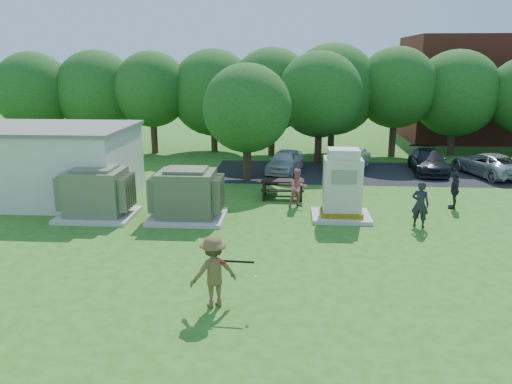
# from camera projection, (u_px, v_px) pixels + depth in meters

# --- Properties ---
(ground) EXTENTS (120.00, 120.00, 0.00)m
(ground) POSITION_uv_depth(u_px,v_px,m) (247.00, 265.00, 15.58)
(ground) COLOR #2D6619
(ground) RESTS_ON ground
(service_building) EXTENTS (10.00, 5.00, 3.20)m
(service_building) POSITION_uv_depth(u_px,v_px,m) (20.00, 164.00, 22.66)
(service_building) COLOR beige
(service_building) RESTS_ON ground
(service_building_roof) EXTENTS (10.20, 5.20, 0.15)m
(service_building_roof) POSITION_uv_depth(u_px,v_px,m) (15.00, 128.00, 22.23)
(service_building_roof) COLOR slate
(service_building_roof) RESTS_ON service_building
(brick_building) EXTENTS (15.00, 8.00, 8.00)m
(brick_building) POSITION_uv_depth(u_px,v_px,m) (504.00, 88.00, 39.35)
(brick_building) COLOR maroon
(brick_building) RESTS_ON ground
(parking_strip) EXTENTS (20.00, 6.00, 0.01)m
(parking_strip) POSITION_uv_depth(u_px,v_px,m) (391.00, 173.00, 28.11)
(parking_strip) COLOR #232326
(parking_strip) RESTS_ON ground
(transformer_left) EXTENTS (3.00, 2.40, 2.07)m
(transformer_left) POSITION_uv_depth(u_px,v_px,m) (96.00, 194.00, 20.11)
(transformer_left) COLOR beige
(transformer_left) RESTS_ON ground
(transformer_right) EXTENTS (3.00, 2.40, 2.07)m
(transformer_right) POSITION_uv_depth(u_px,v_px,m) (187.00, 196.00, 19.86)
(transformer_right) COLOR beige
(transformer_right) RESTS_ON ground
(generator_cabinet) EXTENTS (2.33, 1.91, 2.84)m
(generator_cabinet) POSITION_uv_depth(u_px,v_px,m) (342.00, 188.00, 19.87)
(generator_cabinet) COLOR beige
(generator_cabinet) RESTS_ON ground
(picnic_table) EXTENTS (1.97, 1.47, 0.84)m
(picnic_table) POSITION_uv_depth(u_px,v_px,m) (283.00, 187.00, 23.06)
(picnic_table) COLOR black
(picnic_table) RESTS_ON ground
(batter) EXTENTS (1.42, 1.19, 1.91)m
(batter) POSITION_uv_depth(u_px,v_px,m) (214.00, 271.00, 12.77)
(batter) COLOR brown
(batter) RESTS_ON ground
(person_by_generator) EXTENTS (0.78, 0.68, 1.80)m
(person_by_generator) POSITION_uv_depth(u_px,v_px,m) (420.00, 204.00, 18.90)
(person_by_generator) COLOR black
(person_by_generator) RESTS_ON ground
(person_at_picnic) EXTENTS (1.00, 0.89, 1.69)m
(person_at_picnic) POSITION_uv_depth(u_px,v_px,m) (298.00, 188.00, 21.52)
(person_at_picnic) COLOR #C1666F
(person_at_picnic) RESTS_ON ground
(person_walking_right) EXTENTS (0.63, 1.02, 1.63)m
(person_walking_right) POSITION_uv_depth(u_px,v_px,m) (455.00, 190.00, 21.31)
(person_walking_right) COLOR #242529
(person_walking_right) RESTS_ON ground
(car_white) EXTENTS (2.42, 4.05, 1.29)m
(car_white) POSITION_uv_depth(u_px,v_px,m) (285.00, 161.00, 28.26)
(car_white) COLOR silver
(car_white) RESTS_ON ground
(car_silver_a) EXTENTS (2.76, 4.48, 1.39)m
(car_silver_a) POSITION_uv_depth(u_px,v_px,m) (352.00, 159.00, 28.48)
(car_silver_a) COLOR silver
(car_silver_a) RESTS_ON ground
(car_dark) EXTENTS (2.12, 4.51, 1.27)m
(car_dark) POSITION_uv_depth(u_px,v_px,m) (428.00, 161.00, 28.23)
(car_dark) COLOR black
(car_dark) RESTS_ON ground
(car_silver_b) EXTENTS (3.40, 4.99, 1.27)m
(car_silver_b) POSITION_uv_depth(u_px,v_px,m) (488.00, 164.00, 27.46)
(car_silver_b) COLOR #B4B4B9
(car_silver_b) RESTS_ON ground
(batting_equipment) EXTENTS (1.02, 0.29, 0.41)m
(batting_equipment) POSITION_uv_depth(u_px,v_px,m) (237.00, 264.00, 12.61)
(batting_equipment) COLOR black
(batting_equipment) RESTS_ON ground
(tree_row) EXTENTS (41.30, 13.30, 7.30)m
(tree_row) POSITION_uv_depth(u_px,v_px,m) (299.00, 92.00, 32.23)
(tree_row) COLOR #47301E
(tree_row) RESTS_ON ground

